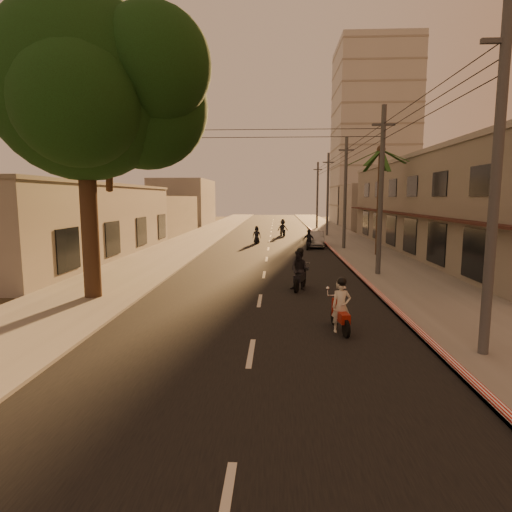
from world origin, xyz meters
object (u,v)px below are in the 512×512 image
object	(u,v)px
palm_tree	(381,156)
scooter_far_b	(283,228)
scooter_mid_b	(309,241)
scooter_mid_a	(300,271)
parked_car	(316,239)
scooter_red	(341,308)
scooter_far_a	(257,236)
broadleaf_tree	(94,90)

from	to	relation	value
palm_tree	scooter_far_b	xyz separation A→B (m)	(-6.65, 15.95, -6.28)
scooter_mid_b	scooter_mid_a	bearing A→B (deg)	-83.00
scooter_mid_a	parked_car	world-z (taller)	scooter_mid_a
palm_tree	scooter_red	bearing A→B (deg)	-106.35
palm_tree	scooter_far_a	bearing A→B (deg)	138.41
scooter_red	scooter_far_b	size ratio (longest dim) A/B	0.95
broadleaf_tree	scooter_red	distance (m)	12.78
scooter_mid_b	scooter_red	bearing A→B (deg)	-78.83
scooter_mid_a	parked_car	xyz separation A→B (m)	(2.28, 17.46, -0.23)
scooter_mid_a	scooter_mid_b	world-z (taller)	scooter_mid_a
broadleaf_tree	scooter_red	size ratio (longest dim) A/B	6.71
scooter_mid_a	scooter_far_b	bearing A→B (deg)	106.91
scooter_mid_b	scooter_far_a	size ratio (longest dim) A/B	1.00
scooter_mid_b	scooter_far_b	xyz separation A→B (m)	(-1.95, 12.29, 0.11)
palm_tree	scooter_mid_b	xyz separation A→B (m)	(-4.71, 3.66, -6.39)
broadleaf_tree	palm_tree	size ratio (longest dim) A/B	1.48
broadleaf_tree	scooter_far_a	world-z (taller)	broadleaf_tree
scooter_mid_b	scooter_far_b	distance (m)	12.44
palm_tree	scooter_far_b	distance (m)	18.39
palm_tree	scooter_mid_b	size ratio (longest dim) A/B	4.89
scooter_far_b	parked_car	xyz separation A→B (m)	(2.69, -10.32, -0.19)
scooter_far_a	scooter_far_b	world-z (taller)	scooter_far_b
scooter_red	parked_car	distance (m)	23.65
scooter_mid_a	scooter_far_a	xyz separation A→B (m)	(-2.92, 19.97, -0.17)
scooter_far_a	broadleaf_tree	bearing A→B (deg)	-107.62
scooter_mid_a	scooter_mid_b	distance (m)	15.57
scooter_far_b	broadleaf_tree	bearing A→B (deg)	-117.94
scooter_far_b	scooter_mid_a	bearing A→B (deg)	-102.14
palm_tree	scooter_mid_a	world-z (taller)	palm_tree
scooter_mid_a	scooter_mid_b	bearing A→B (deg)	100.39
scooter_mid_b	palm_tree	bearing A→B (deg)	-25.23
parked_car	scooter_red	bearing A→B (deg)	-89.07
scooter_far_b	scooter_mid_b	bearing A→B (deg)	-93.98
palm_tree	scooter_mid_a	bearing A→B (deg)	-117.83
scooter_red	parked_car	size ratio (longest dim) A/B	0.43
scooter_red	scooter_mid_b	size ratio (longest dim) A/B	1.07
broadleaf_tree	scooter_red	xyz separation A→B (m)	(9.34, -4.12, -7.69)
scooter_red	parked_car	bearing A→B (deg)	78.04
palm_tree	scooter_red	world-z (taller)	palm_tree
broadleaf_tree	scooter_far_a	size ratio (longest dim) A/B	7.20
broadleaf_tree	scooter_far_a	bearing A→B (deg)	76.09
scooter_red	broadleaf_tree	bearing A→B (deg)	147.39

